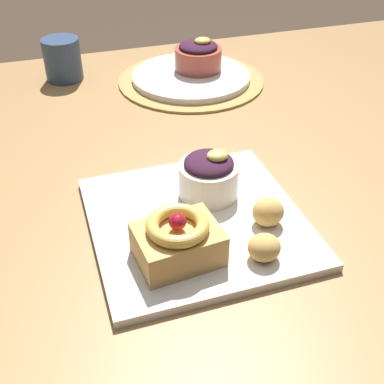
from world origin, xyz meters
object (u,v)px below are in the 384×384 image
Objects in this scene: back_plate at (191,76)px; front_plate at (197,221)px; cake_slice at (178,240)px; berry_ramekin at (209,176)px; fritter_front at (268,212)px; fritter_middle at (264,247)px; coffee_mug at (63,59)px; back_ramekin at (198,56)px.

front_plate is at bearing -107.00° from back_plate.
cake_slice is at bearing -109.52° from back_plate.
fritter_front is (0.05, -0.08, -0.01)m from berry_ramekin.
fritter_front is at bearing -59.14° from berry_ramekin.
fritter_middle is 0.55m from back_plate.
back_plate is (0.18, 0.51, -0.03)m from cake_slice.
fritter_middle reaches higher than back_plate.
back_plate is at bearing 83.69° from fritter_front.
back_plate is at bearing 70.48° from cake_slice.
fritter_front is 1.03× the size of fritter_middle.
back_plate is at bearing 81.07° from fritter_middle.
berry_ramekin is at bearing -73.81° from coffee_mug.
fritter_middle is (0.02, -0.14, -0.01)m from berry_ramekin.
fritter_front is 0.07m from fritter_middle.
back_plate is 2.87× the size of coffee_mug.
back_plate is at bearing -141.60° from back_ramekin.
berry_ramekin is at bearing 120.86° from fritter_front.
back_ramekin is at bearing 38.40° from back_plate.
fritter_middle is (-0.03, -0.06, -0.00)m from fritter_front.
cake_slice is 0.10m from fritter_middle.
back_ramekin is (0.20, 0.53, 0.01)m from cake_slice.
fritter_front is 0.42× the size of back_ramekin.
front_plate is at bearing -108.81° from back_ramekin.
cake_slice is 0.13m from berry_ramekin.
back_plate is 0.27m from coffee_mug.
cake_slice is 1.21× the size of coffee_mug.
coffee_mug is at bearing 108.53° from fritter_front.
berry_ramekin is 2.02× the size of fritter_front.
coffee_mug is (-0.07, 0.61, 0.00)m from cake_slice.
cake_slice is 0.61m from coffee_mug.
back_plate reaches higher than front_plate.
back_ramekin reaches higher than cake_slice.
coffee_mug is at bearing 159.23° from back_plate.
fritter_front is at bearing 11.30° from cake_slice.
cake_slice is at bearing -83.70° from coffee_mug.
cake_slice is at bearing -110.99° from back_ramekin.
fritter_middle is at bearing -82.35° from berry_ramekin.
front_plate is 0.07m from berry_ramekin.
coffee_mug reaches higher than front_plate.
coffee_mug is at bearing 104.34° from fritter_middle.
berry_ramekin is (0.03, 0.05, 0.04)m from front_plate.
fritter_middle is at bearing -119.00° from fritter_front.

